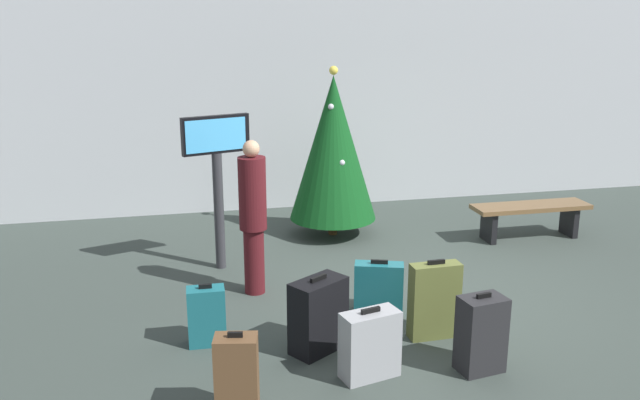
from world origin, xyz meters
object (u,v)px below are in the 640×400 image
suitcase_4 (434,301)px  suitcase_6 (318,315)px  suitcase_2 (370,345)px  suitcase_0 (379,288)px  suitcase_3 (207,316)px  suitcase_5 (237,377)px  holiday_tree (333,148)px  traveller_0 (253,214)px  suitcase_1 (481,334)px  waiting_bench (530,213)px  flight_info_kiosk (217,165)px

suitcase_4 → suitcase_6: (-1.12, -0.02, -0.03)m
suitcase_2 → suitcase_6: size_ratio=0.87×
suitcase_0 → suitcase_4: size_ratio=0.73×
suitcase_3 → suitcase_5: size_ratio=0.85×
suitcase_0 → suitcase_6: suitcase_6 is taller
holiday_tree → suitcase_2: bearing=-99.0°
traveller_0 → suitcase_6: 1.61m
suitcase_2 → suitcase_6: 0.64m
suitcase_4 → suitcase_6: suitcase_4 is taller
holiday_tree → suitcase_3: 3.61m
suitcase_1 → suitcase_3: suitcase_1 is taller
suitcase_3 → suitcase_4: bearing=-8.6°
suitcase_1 → suitcase_3: (-2.26, 0.99, -0.06)m
suitcase_3 → suitcase_5: 1.24m
waiting_bench → traveller_0: (-3.93, -1.05, 0.54)m
waiting_bench → suitcase_1: suitcase_1 is taller
suitcase_2 → suitcase_6: bearing=120.4°
suitcase_2 → suitcase_4: size_ratio=0.81×
suitcase_1 → suitcase_5: (-2.10, -0.23, -0.01)m
suitcase_0 → suitcase_2: suitcase_2 is taller
suitcase_4 → suitcase_5: suitcase_4 is taller
suitcase_4 → suitcase_2: bearing=-144.6°
suitcase_1 → suitcase_3: size_ratio=1.20×
suitcase_3 → suitcase_6: bearing=-19.0°
flight_info_kiosk → suitcase_3: size_ratio=3.12×
flight_info_kiosk → suitcase_6: bearing=-72.8°
suitcase_5 → suitcase_4: bearing=25.0°
flight_info_kiosk → waiting_bench: flight_info_kiosk is taller
suitcase_1 → suitcase_6: 1.43m
waiting_bench → suitcase_2: size_ratio=2.59×
suitcase_3 → suitcase_1: bearing=-23.6°
flight_info_kiosk → suitcase_5: 3.32m
waiting_bench → traveller_0: bearing=-165.0°
traveller_0 → suitcase_4: bearing=-43.2°
suitcase_0 → suitcase_6: size_ratio=0.78×
traveller_0 → suitcase_4: size_ratio=2.20×
traveller_0 → suitcase_2: size_ratio=2.72×
suitcase_0 → suitcase_6: 1.03m
suitcase_1 → suitcase_5: size_ratio=1.02×
flight_info_kiosk → suitcase_4: (1.83, -2.27, -0.91)m
suitcase_2 → suitcase_5: size_ratio=0.90×
traveller_0 → suitcase_3: traveller_0 is taller
suitcase_2 → suitcase_4: 0.99m
holiday_tree → suitcase_5: 4.58m
holiday_tree → suitcase_6: size_ratio=3.23×
traveller_0 → suitcase_5: traveller_0 is taller
suitcase_6 → suitcase_2: bearing=-59.6°
waiting_bench → suitcase_2: (-3.21, -3.05, -0.07)m
flight_info_kiosk → suitcase_1: 3.67m
traveller_0 → suitcase_3: 1.40m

